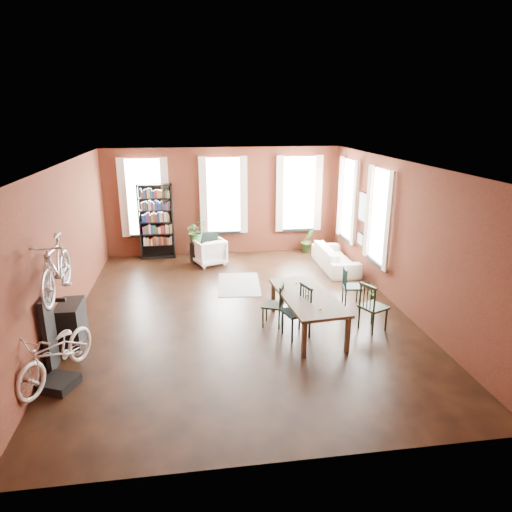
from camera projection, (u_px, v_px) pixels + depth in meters
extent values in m
plane|color=black|center=(241.00, 312.00, 9.93)|extent=(9.00, 9.00, 0.00)
cube|color=silver|center=(239.00, 164.00, 8.96)|extent=(7.00, 9.00, 0.04)
cube|color=#451A11|center=(223.00, 202.00, 13.69)|extent=(7.00, 0.04, 3.20)
cube|color=#451A11|center=(284.00, 348.00, 5.20)|extent=(7.00, 0.04, 3.20)
cube|color=#451A11|center=(63.00, 249.00, 8.96)|extent=(0.04, 9.00, 3.20)
cube|color=#451A11|center=(400.00, 236.00, 9.93)|extent=(0.04, 9.00, 3.20)
cube|color=white|center=(145.00, 197.00, 13.29)|extent=(1.00, 0.04, 2.20)
cube|color=#C3B19D|center=(144.00, 198.00, 13.22)|extent=(1.40, 0.06, 2.30)
cube|color=white|center=(223.00, 195.00, 13.60)|extent=(1.00, 0.04, 2.20)
cube|color=#C3B19D|center=(224.00, 196.00, 13.54)|extent=(1.40, 0.06, 2.30)
cube|color=white|center=(299.00, 193.00, 13.92)|extent=(1.00, 0.04, 2.20)
cube|color=#C3B19D|center=(299.00, 194.00, 13.85)|extent=(1.40, 0.06, 2.30)
cube|color=white|center=(381.00, 217.00, 10.81)|extent=(0.04, 1.00, 2.20)
cube|color=#C3B19D|center=(378.00, 217.00, 10.80)|extent=(0.06, 1.40, 2.30)
cube|color=white|center=(349.00, 200.00, 12.88)|extent=(0.04, 1.00, 2.20)
cube|color=#C3B19D|center=(347.00, 200.00, 12.87)|extent=(0.06, 1.40, 2.30)
cube|color=black|center=(363.00, 208.00, 11.84)|extent=(0.04, 0.55, 0.75)
cube|color=black|center=(361.00, 239.00, 12.10)|extent=(0.04, 0.45, 0.35)
cube|color=brown|center=(307.00, 313.00, 9.04)|extent=(1.18, 2.25, 0.74)
cube|color=#173133|center=(296.00, 312.00, 8.74)|extent=(0.59, 0.59, 1.02)
cube|color=black|center=(273.00, 305.00, 9.22)|extent=(0.54, 0.54, 0.89)
cube|color=#1F301C|center=(373.00, 307.00, 9.01)|extent=(0.61, 0.61, 0.99)
cube|color=#193735|center=(352.00, 287.00, 10.22)|extent=(0.45, 0.45, 0.87)
cube|color=black|center=(156.00, 222.00, 13.38)|extent=(1.00, 0.32, 2.20)
imported|color=white|center=(209.00, 250.00, 12.97)|extent=(1.01, 0.98, 0.83)
imported|color=beige|center=(336.00, 254.00, 12.66)|extent=(0.61, 2.08, 0.81)
cube|color=black|center=(239.00, 284.00, 11.54)|extent=(1.17, 1.74, 0.01)
cube|color=black|center=(59.00, 383.00, 7.21)|extent=(0.66, 0.66, 0.15)
cube|color=black|center=(49.00, 334.00, 7.57)|extent=(0.16, 0.60, 1.30)
cube|color=black|center=(72.00, 323.00, 8.51)|extent=(0.40, 0.80, 0.80)
cube|color=black|center=(197.00, 253.00, 13.16)|extent=(0.39, 0.39, 0.59)
imported|color=#315622|center=(307.00, 247.00, 14.17)|extent=(0.57, 0.82, 0.33)
imported|color=#2E5E25|center=(372.00, 296.00, 10.65)|extent=(0.31, 0.42, 0.13)
imported|color=silver|center=(53.00, 328.00, 6.94)|extent=(0.92, 1.08, 1.75)
imported|color=#A5A8AD|center=(53.00, 248.00, 7.15)|extent=(0.47, 1.00, 1.66)
imported|color=#285221|center=(196.00, 234.00, 13.01)|extent=(0.79, 0.83, 0.52)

